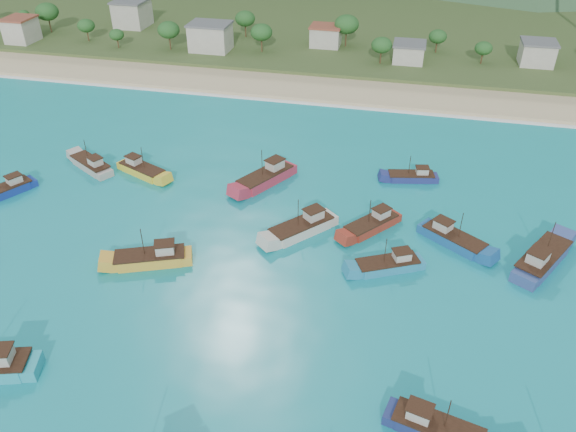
% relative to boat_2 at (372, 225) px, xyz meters
% --- Properties ---
extents(ground, '(600.00, 600.00, 0.00)m').
position_rel_boat_2_xyz_m(ground, '(-17.36, -21.71, -0.72)').
color(ground, '#0D8E98').
rests_on(ground, ground).
extents(beach, '(400.00, 18.00, 1.20)m').
position_rel_boat_2_xyz_m(beach, '(-17.36, 57.29, -0.72)').
color(beach, beige).
rests_on(beach, ground).
extents(land, '(400.00, 110.00, 2.40)m').
position_rel_boat_2_xyz_m(land, '(-17.36, 118.29, -0.72)').
color(land, '#385123').
rests_on(land, ground).
extents(surf_line, '(400.00, 2.50, 0.08)m').
position_rel_boat_2_xyz_m(surf_line, '(-17.36, 47.79, -0.72)').
color(surf_line, white).
rests_on(surf_line, ground).
extents(village, '(208.68, 32.21, 7.53)m').
position_rel_boat_2_xyz_m(village, '(-18.03, 81.38, 4.00)').
color(village, beige).
rests_on(village, ground).
extents(vegetation, '(273.62, 25.91, 9.14)m').
position_rel_boat_2_xyz_m(vegetation, '(-27.69, 81.26, 4.64)').
color(vegetation, '#235623').
rests_on(vegetation, ground).
extents(boat_2, '(8.89, 9.95, 6.11)m').
position_rel_boat_2_xyz_m(boat_2, '(0.00, 0.00, 0.00)').
color(boat_2, '#9B2E1E').
rests_on(boat_2, ground).
extents(boat_3, '(7.48, 10.14, 5.90)m').
position_rel_boat_2_xyz_m(boat_3, '(-62.63, -3.60, -0.04)').
color(boat_3, navy).
rests_on(boat_3, ground).
extents(boat_6, '(10.25, 11.03, 6.88)m').
position_rel_boat_2_xyz_m(boat_6, '(-10.44, -3.38, 0.14)').
color(boat_6, beige).
rests_on(boat_6, ground).
extents(boat_9, '(10.71, 8.75, 6.38)m').
position_rel_boat_2_xyz_m(boat_9, '(12.29, -1.14, 0.05)').
color(boat_9, '#1A5595').
rests_on(boat_9, ground).
extents(boat_10, '(10.78, 5.40, 6.11)m').
position_rel_boat_2_xyz_m(boat_10, '(10.06, -35.31, 0.00)').
color(boat_10, navy).
rests_on(boat_10, ground).
extents(boat_11, '(10.49, 7.95, 6.14)m').
position_rel_boat_2_xyz_m(boat_11, '(-52.81, 7.87, 0.01)').
color(boat_11, '#A8A298').
rests_on(boat_11, ground).
extents(boat_12, '(10.69, 6.92, 6.10)m').
position_rel_boat_2_xyz_m(boat_12, '(-42.85, 8.20, -0.00)').
color(boat_12, yellow).
rests_on(boat_12, ground).
extents(boat_15, '(9.38, 4.44, 5.33)m').
position_rel_boat_2_xyz_m(boat_15, '(5.48, 16.87, -0.14)').
color(boat_15, navy).
rests_on(boat_15, ground).
extents(boat_17, '(10.24, 7.02, 5.88)m').
position_rel_boat_2_xyz_m(boat_17, '(3.32, -9.46, -0.04)').
color(boat_17, teal).
rests_on(boat_17, ground).
extents(boat_21, '(11.62, 7.21, 6.61)m').
position_rel_boat_2_xyz_m(boat_21, '(-30.12, -15.71, 0.09)').
color(boat_21, gold).
rests_on(boat_21, ground).
extents(boat_22, '(9.31, 12.48, 7.28)m').
position_rel_boat_2_xyz_m(boat_22, '(-19.85, 10.26, 0.21)').
color(boat_22, '#B42C41').
rests_on(boat_22, ground).
extents(boat_23, '(9.73, 12.81, 7.49)m').
position_rel_boat_2_xyz_m(boat_23, '(24.64, -3.71, 0.25)').
color(boat_23, '#324782').
rests_on(boat_23, ground).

